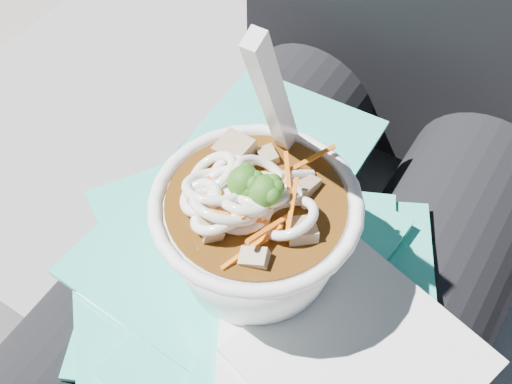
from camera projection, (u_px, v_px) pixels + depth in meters
The scene contains 5 objects.
stone_ledge at pixel (333, 330), 0.87m from camera, with size 1.00×0.50×0.41m, color slate.
lap at pixel (277, 311), 0.58m from camera, with size 0.32×0.48×0.14m.
person_body at pixel (333, 208), 0.60m from camera, with size 0.34×0.94×0.97m.
plastic_bag at pixel (247, 280), 0.50m from camera, with size 0.29×0.38×0.02m.
udon_bowl at pixel (255, 226), 0.46m from camera, with size 0.16×0.16×0.19m.
Camera 1 is at (0.13, -0.25, 1.00)m, focal length 50.00 mm.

